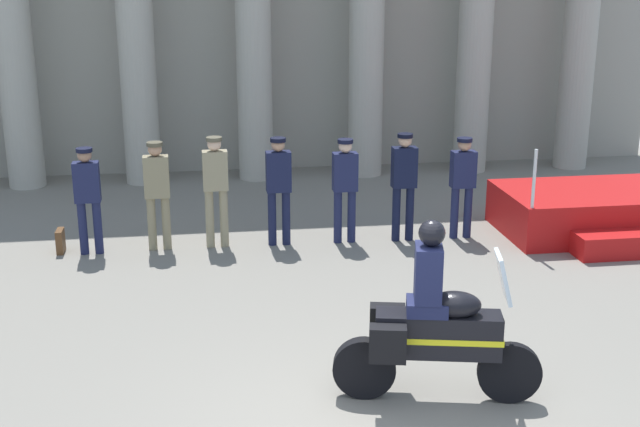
# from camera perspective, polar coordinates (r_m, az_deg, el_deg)

# --- Properties ---
(reviewing_stand) EXTENTS (3.05, 2.36, 1.61)m
(reviewing_stand) POSITION_cam_1_polar(r_m,az_deg,el_deg) (14.37, 18.31, 0.04)
(reviewing_stand) COLOR #B71414
(reviewing_stand) RESTS_ON ground_plane
(officer_in_row_0) EXTENTS (0.38, 0.24, 1.64)m
(officer_in_row_0) POSITION_cam_1_polar(r_m,az_deg,el_deg) (12.98, -15.55, 1.41)
(officer_in_row_0) COLOR #191E42
(officer_in_row_0) RESTS_ON ground_plane
(officer_in_row_1) EXTENTS (0.38, 0.24, 1.69)m
(officer_in_row_1) POSITION_cam_1_polar(r_m,az_deg,el_deg) (12.93, -11.04, 1.78)
(officer_in_row_1) COLOR #847A5B
(officer_in_row_1) RESTS_ON ground_plane
(officer_in_row_2) EXTENTS (0.38, 0.24, 1.74)m
(officer_in_row_2) POSITION_cam_1_polar(r_m,az_deg,el_deg) (12.90, -7.12, 2.09)
(officer_in_row_2) COLOR gray
(officer_in_row_2) RESTS_ON ground_plane
(officer_in_row_3) EXTENTS (0.38, 0.24, 1.71)m
(officer_in_row_3) POSITION_cam_1_polar(r_m,az_deg,el_deg) (12.92, -2.83, 2.13)
(officer_in_row_3) COLOR #141938
(officer_in_row_3) RESTS_ON ground_plane
(officer_in_row_4) EXTENTS (0.38, 0.24, 1.66)m
(officer_in_row_4) POSITION_cam_1_polar(r_m,az_deg,el_deg) (13.04, 1.71, 2.15)
(officer_in_row_4) COLOR #191E42
(officer_in_row_4) RESTS_ON ground_plane
(officer_in_row_5) EXTENTS (0.38, 0.24, 1.73)m
(officer_in_row_5) POSITION_cam_1_polar(r_m,az_deg,el_deg) (13.18, 5.74, 2.41)
(officer_in_row_5) COLOR black
(officer_in_row_5) RESTS_ON ground_plane
(officer_in_row_6) EXTENTS (0.38, 0.24, 1.64)m
(officer_in_row_6) POSITION_cam_1_polar(r_m,az_deg,el_deg) (13.45, 9.70, 2.30)
(officer_in_row_6) COLOR #191E42
(officer_in_row_6) RESTS_ON ground_plane
(motorcycle_with_rider) EXTENTS (2.07, 0.83, 1.90)m
(motorcycle_with_rider) POSITION_cam_1_polar(r_m,az_deg,el_deg) (8.42, 7.58, -7.65)
(motorcycle_with_rider) COLOR black
(motorcycle_with_rider) RESTS_ON ground_plane
(briefcase_on_ground) EXTENTS (0.10, 0.32, 0.36)m
(briefcase_on_ground) POSITION_cam_1_polar(r_m,az_deg,el_deg) (13.38, -17.26, -1.80)
(briefcase_on_ground) COLOR brown
(briefcase_on_ground) RESTS_ON ground_plane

